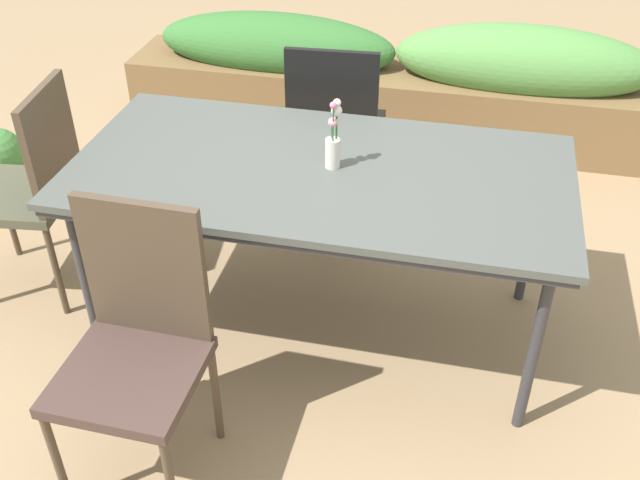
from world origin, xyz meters
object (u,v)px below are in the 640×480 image
Objects in this scene: flower_vase at (333,140)px; potted_plant at (1,171)px; chair_near_left at (137,337)px; planter_box at (397,81)px; chair_far_side at (335,124)px; chair_end_left at (32,181)px; dining_table at (320,178)px.

flower_vase reaches higher than potted_plant.
chair_near_left is 0.30× the size of planter_box.
chair_far_side is at bearing -98.55° from planter_box.
chair_end_left is 1.30m from flower_vase.
planter_box is (0.06, 1.80, -0.38)m from dining_table.
chair_end_left is (-1.21, 0.01, -0.18)m from dining_table.
chair_near_left is 0.95m from flower_vase.
potted_plant is (-0.52, 0.48, -0.29)m from chair_end_left.
chair_end_left is 2.03× the size of potted_plant.
dining_table is 1.22m from chair_end_left.
dining_table is at bearing -97.67° from chair_end_left.
dining_table is at bearing -117.04° from chair_near_left.
chair_end_left is 0.98× the size of chair_near_left.
chair_near_left is at bearing -120.18° from flower_vase.
potted_plant is at bearing 165.12° from flower_vase.
potted_plant is at bearing -174.27° from chair_far_side.
chair_near_left is at bearing -118.18° from dining_table.
chair_near_left is at bearing -140.77° from chair_end_left.
chair_end_left is 1.11m from chair_near_left.
chair_near_left is 1.84m from potted_plant.
chair_far_side is at bearing 9.37° from potted_plant.
dining_table reaches higher than potted_plant.
flower_vase is (0.45, 0.77, 0.33)m from chair_near_left.
chair_near_left is 2.06× the size of potted_plant.
dining_table is 3.90× the size of potted_plant.
dining_table is at bearing -158.98° from flower_vase.
potted_plant is (-1.33, 1.24, -0.29)m from chair_near_left.
potted_plant is at bearing 40.32° from chair_end_left.
flower_vase is at bearing -82.51° from chair_far_side.
chair_far_side is 0.30× the size of planter_box.
flower_vase is at bearing 21.02° from dining_table.
chair_near_left reaches higher than planter_box.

